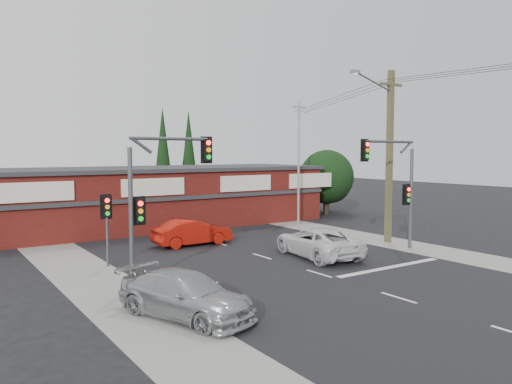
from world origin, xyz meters
TOP-DOWN VIEW (x-y plane):
  - ground at (0.00, 0.00)m, footprint 120.00×120.00m
  - road_strip at (0.00, 5.00)m, footprint 14.00×70.00m
  - verge_left at (-8.50, 5.00)m, footprint 3.00×70.00m
  - verge_right at (8.50, 5.00)m, footprint 3.00×70.00m
  - stop_line at (3.50, -1.50)m, footprint 6.50×0.35m
  - white_suv at (2.33, 2.22)m, footprint 3.26×5.74m
  - silver_suv at (-7.36, -2.47)m, footprint 3.61×5.39m
  - red_sedan at (-1.50, 8.61)m, footprint 4.53×1.59m
  - lane_dashes at (0.00, 1.61)m, footprint 0.12×40.83m
  - shop_building at (-0.99, 16.99)m, footprint 27.30×8.40m
  - tree_cluster at (14.69, 15.44)m, footprint 5.90×5.10m
  - conifer_near at (3.50, 24.00)m, footprint 1.80×1.80m
  - conifer_far at (7.00, 26.00)m, footprint 1.80×1.80m
  - traffic_mast_left at (-6.43, 2.00)m, footprint 3.77×0.27m
  - traffic_mast_right at (6.86, 1.00)m, footprint 3.96×0.27m
  - pedestal_signal at (-7.20, 6.01)m, footprint 0.55×0.27m
  - utility_pole at (8.36, 2.99)m, footprint 4.38×0.59m
  - steel_pole at (9.00, 12.00)m, footprint 1.20×0.16m
  - power_lines at (8.47, -2.47)m, footprint 2.01×29.00m

SIDE VIEW (x-z plane):
  - ground at x=0.00m, z-range 0.00..0.00m
  - road_strip at x=0.00m, z-range 0.00..0.01m
  - verge_left at x=-8.50m, z-range 0.00..0.02m
  - verge_right at x=8.50m, z-range 0.00..0.02m
  - stop_line at x=3.50m, z-range 0.01..0.02m
  - lane_dashes at x=0.00m, z-range 0.01..0.02m
  - silver_suv at x=-7.36m, z-range 0.00..1.45m
  - red_sedan at x=-1.50m, z-range 0.00..1.49m
  - white_suv at x=2.33m, z-range 0.00..1.51m
  - shop_building at x=-0.99m, z-range 0.02..4.25m
  - pedestal_signal at x=-7.20m, z-range 0.72..4.09m
  - tree_cluster at x=14.69m, z-range 0.15..5.65m
  - traffic_mast_left at x=-6.43m, z-range 0.94..6.92m
  - traffic_mast_right at x=6.86m, z-range 0.96..6.93m
  - steel_pole at x=9.00m, z-range 0.20..9.20m
  - utility_pole at x=8.36m, z-range 0.40..10.40m
  - conifer_near at x=3.50m, z-range 0.85..10.10m
  - conifer_far at x=7.00m, z-range 0.85..10.10m
  - power_lines at x=8.47m, z-range 8.43..9.65m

